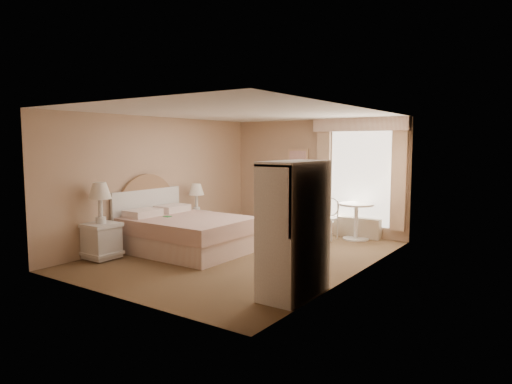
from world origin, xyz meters
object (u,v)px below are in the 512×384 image
Objects in this scene: nightstand_far at (197,217)px; round_table at (356,215)px; nightstand_near at (101,231)px; armoire at (294,240)px; cafe_chair at (328,215)px; bed at (183,232)px.

round_table is (2.95, 1.60, 0.08)m from nightstand_far.
nightstand_far is at bearing 90.00° from nightstand_near.
armoire is (3.65, 0.24, 0.24)m from nightstand_near.
nightstand_far is 1.28× the size of cafe_chair.
round_table is at bearing 53.64° from nightstand_near.
nightstand_far is 1.47× the size of round_table.
bed is 1.39m from nightstand_far.
nightstand_near is 1.73× the size of round_table.
nightstand_near is 1.17× the size of nightstand_far.
bed reaches higher than nightstand_near.
cafe_chair is (2.45, 3.75, 0.01)m from nightstand_near.
cafe_chair is 3.72m from armoire.
bed is 3.57m from round_table.
bed is at bearing -128.71° from round_table.
armoire is (1.20, -3.52, 0.23)m from cafe_chair.
round_table is at bearing 51.29° from bed.
nightstand_near is 4.98m from round_table.
nightstand_near is 4.48m from cafe_chair.
bed is at bearing -58.65° from nightstand_far.
nightstand_far is at bearing -151.60° from round_table.
nightstand_near reaches higher than nightstand_far.
round_table is 0.87× the size of cafe_chair.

